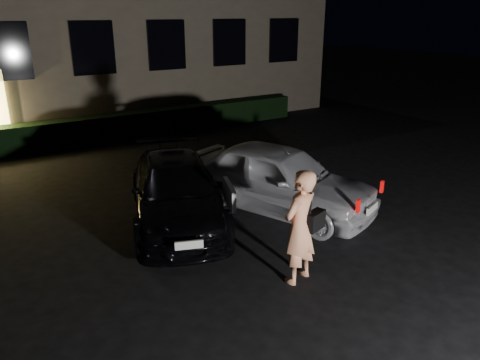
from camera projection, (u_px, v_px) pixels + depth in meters
ground at (305, 284)px, 7.56m from camera, size 80.00×80.00×0.00m
hedge at (105, 128)px, 15.75m from camera, size 15.00×0.70×0.85m
sedan at (176, 191)px, 9.69m from camera, size 3.18×4.76×1.28m
hatch at (279, 178)px, 10.13m from camera, size 3.23×4.66×1.47m
man at (300, 227)px, 7.35m from camera, size 0.87×0.64×1.90m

